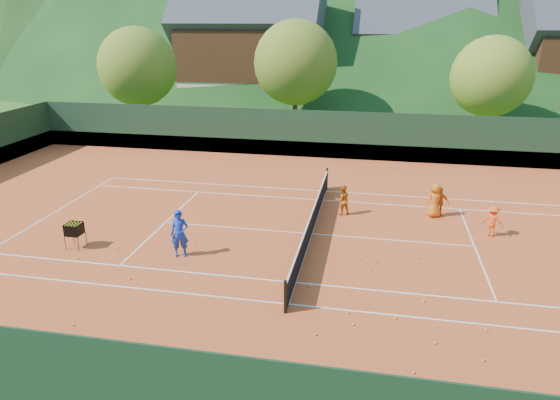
% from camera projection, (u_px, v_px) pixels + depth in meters
% --- Properties ---
extents(ground, '(400.00, 400.00, 0.00)m').
position_uv_depth(ground, '(311.00, 234.00, 20.55)').
color(ground, '#2B5019').
rests_on(ground, ground).
extents(clay_court, '(40.00, 24.00, 0.02)m').
position_uv_depth(clay_court, '(311.00, 234.00, 20.55)').
color(clay_court, '#BC491E').
rests_on(clay_court, ground).
extents(coach, '(0.76, 0.60, 1.82)m').
position_uv_depth(coach, '(180.00, 234.00, 18.32)').
color(coach, '#1A38AD').
rests_on(coach, clay_court).
extents(student_a, '(0.83, 0.75, 1.38)m').
position_uv_depth(student_a, '(343.00, 200.00, 22.38)').
color(student_a, orange).
rests_on(student_a, clay_court).
extents(student_b, '(0.85, 0.54, 1.35)m').
position_uv_depth(student_b, '(440.00, 202.00, 22.18)').
color(student_b, orange).
rests_on(student_b, clay_court).
extents(student_c, '(0.88, 0.73, 1.54)m').
position_uv_depth(student_c, '(435.00, 200.00, 22.07)').
color(student_c, orange).
rests_on(student_c, clay_court).
extents(student_d, '(0.95, 0.74, 1.30)m').
position_uv_depth(student_d, '(493.00, 221.00, 20.15)').
color(student_d, '#FF5816').
rests_on(student_d, clay_court).
extents(tennis_ball_0, '(0.07, 0.07, 0.07)m').
position_uv_depth(tennis_ball_0, '(395.00, 318.00, 14.69)').
color(tennis_ball_0, '#CAD723').
rests_on(tennis_ball_0, clay_court).
extents(tennis_ball_1, '(0.07, 0.07, 0.07)m').
position_uv_depth(tennis_ball_1, '(343.00, 388.00, 11.92)').
color(tennis_ball_1, '#CAD723').
rests_on(tennis_ball_1, clay_court).
extents(tennis_ball_2, '(0.07, 0.07, 0.07)m').
position_uv_depth(tennis_ball_2, '(486.00, 330.00, 14.15)').
color(tennis_ball_2, '#CAD723').
rests_on(tennis_ball_2, clay_court).
extents(tennis_ball_3, '(0.07, 0.07, 0.07)m').
position_uv_depth(tennis_ball_3, '(209.00, 364.00, 12.75)').
color(tennis_ball_3, '#CAD723').
rests_on(tennis_ball_3, clay_court).
extents(tennis_ball_4, '(0.07, 0.07, 0.07)m').
position_uv_depth(tennis_ball_4, '(424.00, 301.00, 15.58)').
color(tennis_ball_4, '#CAD723').
rests_on(tennis_ball_4, clay_court).
extents(tennis_ball_5, '(0.07, 0.07, 0.07)m').
position_uv_depth(tennis_ball_5, '(376.00, 261.00, 18.13)').
color(tennis_ball_5, '#CAD723').
rests_on(tennis_ball_5, clay_court).
extents(tennis_ball_6, '(0.07, 0.07, 0.07)m').
position_uv_depth(tennis_ball_6, '(371.00, 270.00, 17.52)').
color(tennis_ball_6, '#CAD723').
rests_on(tennis_ball_6, clay_court).
extents(tennis_ball_7, '(0.07, 0.07, 0.07)m').
position_uv_depth(tennis_ball_7, '(418.00, 257.00, 18.44)').
color(tennis_ball_7, '#CAD723').
rests_on(tennis_ball_7, clay_court).
extents(tennis_ball_8, '(0.07, 0.07, 0.07)m').
position_uv_depth(tennis_ball_8, '(127.00, 253.00, 18.75)').
color(tennis_ball_8, '#CAD723').
rests_on(tennis_ball_8, clay_court).
extents(tennis_ball_9, '(0.07, 0.07, 0.07)m').
position_uv_depth(tennis_ball_9, '(78.00, 258.00, 18.40)').
color(tennis_ball_9, '#CAD723').
rests_on(tennis_ball_9, clay_court).
extents(tennis_ball_10, '(0.07, 0.07, 0.07)m').
position_uv_depth(tennis_ball_10, '(130.00, 279.00, 16.93)').
color(tennis_ball_10, '#CAD723').
rests_on(tennis_ball_10, clay_court).
extents(tennis_ball_11, '(0.07, 0.07, 0.07)m').
position_uv_depth(tennis_ball_11, '(309.00, 286.00, 16.47)').
color(tennis_ball_11, '#CAD723').
rests_on(tennis_ball_11, clay_court).
extents(tennis_ball_12, '(0.07, 0.07, 0.07)m').
position_uv_depth(tennis_ball_12, '(73.00, 325.00, 14.38)').
color(tennis_ball_12, '#CAD723').
rests_on(tennis_ball_12, clay_court).
extents(tennis_ball_13, '(0.07, 0.07, 0.07)m').
position_uv_depth(tennis_ball_13, '(117.00, 247.00, 19.23)').
color(tennis_ball_13, '#CAD723').
rests_on(tennis_ball_13, clay_court).
extents(tennis_ball_14, '(0.07, 0.07, 0.07)m').
position_uv_depth(tennis_ball_14, '(435.00, 343.00, 13.58)').
color(tennis_ball_14, '#CAD723').
rests_on(tennis_ball_14, clay_court).
extents(tennis_ball_15, '(0.07, 0.07, 0.07)m').
position_uv_depth(tennis_ball_15, '(194.00, 241.00, 19.84)').
color(tennis_ball_15, '#CAD723').
rests_on(tennis_ball_15, clay_court).
extents(tennis_ball_16, '(0.07, 0.07, 0.07)m').
position_uv_depth(tennis_ball_16, '(316.00, 334.00, 13.95)').
color(tennis_ball_16, '#CAD723').
rests_on(tennis_ball_16, clay_court).
extents(tennis_ball_17, '(0.07, 0.07, 0.07)m').
position_uv_depth(tennis_ball_17, '(129.00, 360.00, 12.91)').
color(tennis_ball_17, '#CAD723').
rests_on(tennis_ball_17, clay_court).
extents(tennis_ball_18, '(0.07, 0.07, 0.07)m').
position_uv_depth(tennis_ball_18, '(414.00, 373.00, 12.44)').
color(tennis_ball_18, '#CAD723').
rests_on(tennis_ball_18, clay_court).
extents(tennis_ball_19, '(0.07, 0.07, 0.07)m').
position_uv_depth(tennis_ball_19, '(348.00, 312.00, 14.99)').
color(tennis_ball_19, '#CAD723').
rests_on(tennis_ball_19, clay_court).
extents(tennis_ball_20, '(0.07, 0.07, 0.07)m').
position_uv_depth(tennis_ball_20, '(353.00, 324.00, 14.40)').
color(tennis_ball_20, '#CAD723').
rests_on(tennis_ball_20, clay_court).
extents(tennis_ball_21, '(0.07, 0.07, 0.07)m').
position_uv_depth(tennis_ball_21, '(360.00, 259.00, 18.30)').
color(tennis_ball_21, '#CAD723').
rests_on(tennis_ball_21, clay_court).
extents(tennis_ball_22, '(0.07, 0.07, 0.07)m').
position_uv_depth(tennis_ball_22, '(483.00, 360.00, 12.90)').
color(tennis_ball_22, '#CAD723').
rests_on(tennis_ball_22, clay_court).
extents(tennis_ball_23, '(0.07, 0.07, 0.07)m').
position_uv_depth(tennis_ball_23, '(208.00, 361.00, 12.85)').
color(tennis_ball_23, '#CAD723').
rests_on(tennis_ball_23, clay_court).
extents(court_lines, '(23.83, 11.03, 0.00)m').
position_uv_depth(court_lines, '(311.00, 234.00, 20.55)').
color(court_lines, silver).
rests_on(court_lines, clay_court).
extents(tennis_net, '(0.10, 12.07, 1.10)m').
position_uv_depth(tennis_net, '(312.00, 223.00, 20.38)').
color(tennis_net, black).
rests_on(tennis_net, clay_court).
extents(perimeter_fence, '(40.40, 24.24, 3.00)m').
position_uv_depth(perimeter_fence, '(312.00, 205.00, 20.12)').
color(perimeter_fence, black).
rests_on(perimeter_fence, clay_court).
extents(ball_hopper, '(0.57, 0.57, 1.00)m').
position_uv_depth(ball_hopper, '(74.00, 230.00, 19.08)').
color(ball_hopper, black).
rests_on(ball_hopper, clay_court).
extents(chalet_left, '(13.80, 9.93, 12.92)m').
position_uv_depth(chalet_left, '(251.00, 48.00, 48.07)').
color(chalet_left, beige).
rests_on(chalet_left, ground).
extents(chalet_mid, '(12.65, 8.82, 11.45)m').
position_uv_depth(chalet_mid, '(418.00, 55.00, 49.13)').
color(chalet_mid, beige).
rests_on(chalet_mid, ground).
extents(tree_a, '(6.00, 6.00, 7.88)m').
position_uv_depth(tree_a, '(137.00, 67.00, 38.35)').
color(tree_a, '#422B1A').
rests_on(tree_a, ground).
extents(tree_b, '(6.40, 6.40, 8.40)m').
position_uv_depth(tree_b, '(295.00, 63.00, 37.93)').
color(tree_b, '#3E2618').
rests_on(tree_b, ground).
extents(tree_c, '(5.60, 5.60, 7.35)m').
position_uv_depth(tree_c, '(491.00, 77.00, 34.73)').
color(tree_c, '#3C2518').
rests_on(tree_c, ground).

